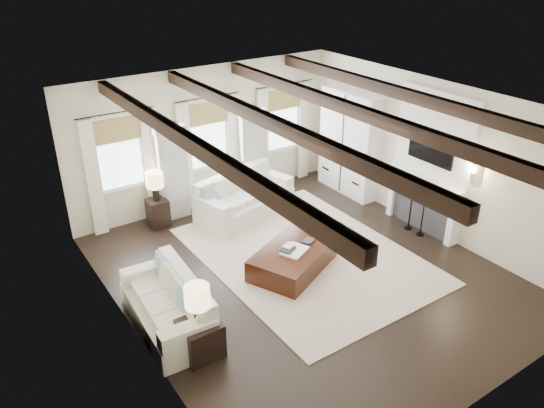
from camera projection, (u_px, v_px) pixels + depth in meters
ground at (305, 273)px, 9.94m from camera, size 7.50×7.50×0.00m
room_shell at (311, 157)px, 10.13m from camera, size 6.54×7.54×3.22m
area_rug at (305, 255)px, 10.50m from camera, size 3.62×4.88×0.02m
sofa_back at (243, 198)px, 11.92m from camera, size 2.43×1.53×0.96m
sofa_left at (171, 307)px, 8.47m from camera, size 1.07×2.13×0.89m
ottoman at (293, 259)px, 9.97m from camera, size 1.97×1.66×0.44m
tray at (295, 251)px, 9.79m from camera, size 0.61×0.55×0.04m
book_lower at (288, 249)px, 9.76m from camera, size 0.32×0.29×0.04m
book_upper at (289, 246)px, 9.81m from camera, size 0.27×0.25×0.03m
book_loose at (309, 241)px, 10.12m from camera, size 0.29×0.26×0.03m
side_table_front at (200, 338)px, 7.91m from camera, size 0.57×0.57×0.57m
lamp_front at (197, 299)px, 7.58m from camera, size 0.38×0.38×0.65m
side_table_back at (158, 213)px, 11.47m from camera, size 0.41×0.41×0.62m
lamp_back at (155, 181)px, 11.13m from camera, size 0.37×0.37×0.64m
candlestick_near at (422, 221)px, 11.09m from camera, size 0.16×0.16×0.81m
candlestick_far at (410, 214)px, 11.33m from camera, size 0.17×0.17×0.86m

